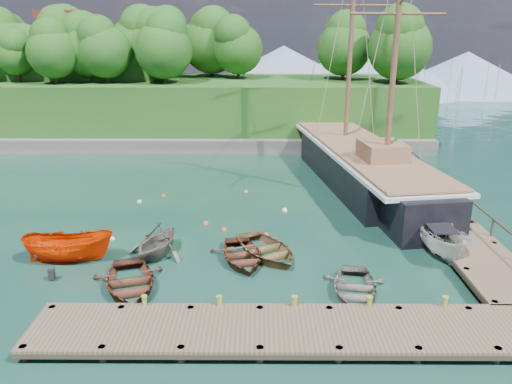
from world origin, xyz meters
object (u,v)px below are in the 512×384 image
rowboat_4 (266,256)px  cabin_boat_white (439,254)px  rowboat_0 (130,289)px  motorboat_orange (70,261)px  rowboat_1 (158,255)px  rowboat_2 (242,261)px  schooner (362,169)px  rowboat_3 (354,294)px

rowboat_4 → cabin_boat_white: cabin_boat_white is taller
rowboat_0 → motorboat_orange: motorboat_orange is taller
rowboat_0 → rowboat_1: bearing=64.1°
rowboat_0 → motorboat_orange: (-3.71, 2.81, 0.00)m
motorboat_orange → cabin_boat_white: (18.90, 1.00, 0.00)m
rowboat_0 → rowboat_2: 5.73m
motorboat_orange → schooner: bearing=-54.6°
rowboat_4 → rowboat_2: bearing=175.3°
motorboat_orange → rowboat_1: bearing=-82.3°
rowboat_2 → cabin_boat_white: bearing=-6.7°
rowboat_0 → rowboat_1: size_ratio=1.27×
rowboat_2 → rowboat_3: bearing=-44.5°
rowboat_0 → rowboat_2: (4.94, 2.91, 0.00)m
rowboat_3 → rowboat_4: 5.43m
cabin_boat_white → motorboat_orange: bearing=-179.1°
rowboat_1 → rowboat_3: size_ratio=0.90×
rowboat_2 → rowboat_4: bearing=13.8°
motorboat_orange → cabin_boat_white: bearing=-88.8°
rowboat_1 → rowboat_2: 4.41m
rowboat_2 → schooner: (8.52, 12.94, 1.21)m
rowboat_2 → rowboat_3: (5.06, -3.26, 0.00)m
rowboat_0 → motorboat_orange: size_ratio=1.01×
rowboat_2 → rowboat_4: 1.38m
rowboat_2 → motorboat_orange: motorboat_orange is taller
rowboat_1 → schooner: bearing=62.0°
rowboat_1 → rowboat_2: size_ratio=0.87×
rowboat_1 → rowboat_0: bearing=-80.9°
rowboat_3 → rowboat_4: bearing=144.0°
rowboat_3 → cabin_boat_white: size_ratio=0.81×
rowboat_2 → cabin_boat_white: (10.25, 0.90, 0.00)m
rowboat_1 → motorboat_orange: bearing=-152.1°
rowboat_3 → cabin_boat_white: (5.18, 4.17, 0.00)m
rowboat_2 → rowboat_3: size_ratio=1.03×
schooner → motorboat_orange: bearing=-151.4°
rowboat_3 → schooner: bearing=87.2°
rowboat_2 → motorboat_orange: 8.65m
rowboat_2 → schooner: bearing=44.9°
rowboat_3 → motorboat_orange: 14.08m
rowboat_1 → rowboat_3: bearing=-4.0°
rowboat_1 → rowboat_4: size_ratio=0.79×
rowboat_1 → rowboat_2: rowboat_1 is taller
rowboat_3 → schooner: schooner is taller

